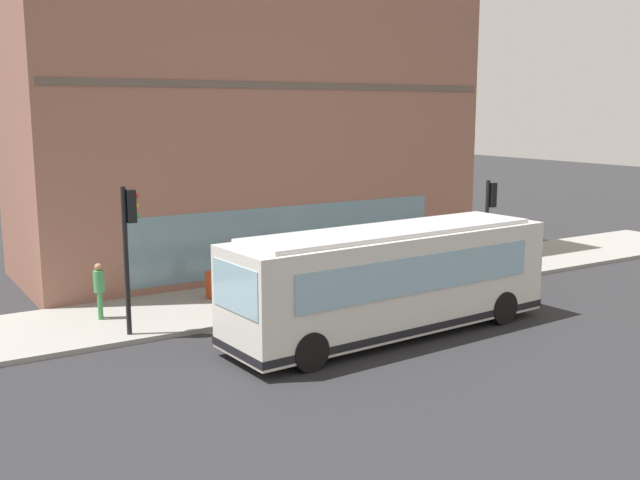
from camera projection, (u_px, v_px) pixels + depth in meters
name	position (u px, v px, depth m)	size (l,w,h in m)	color
ground	(414.00, 325.00, 22.05)	(120.00, 120.00, 0.00)	#262628
sidewalk_curb	(326.00, 289.00, 26.11)	(4.55, 40.00, 0.15)	gray
building_corner	(249.00, 105.00, 29.78)	(7.01, 18.12, 13.04)	#8C5B4C
city_bus_nearside	(391.00, 281.00, 20.91)	(3.10, 10.17, 3.07)	silver
traffic_light_near_corner	(490.00, 210.00, 27.22)	(0.32, 0.49, 3.64)	black
traffic_light_down_block	(129.00, 232.00, 20.23)	(0.32, 0.49, 4.14)	black
fire_hydrant	(509.00, 261.00, 28.84)	(0.35, 0.35, 0.74)	yellow
pedestrian_near_hydrant	(220.00, 283.00, 22.55)	(0.32, 0.32, 1.68)	#99994C
pedestrian_by_light_pole	(481.00, 239.00, 29.79)	(0.32, 0.32, 1.80)	#3F8C4C
pedestrian_walking_along_curb	(99.00, 287.00, 22.05)	(0.32, 0.32, 1.69)	#3F8C4C
newspaper_vending_box	(214.00, 285.00, 24.53)	(0.44, 0.43, 0.90)	#BF3F19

